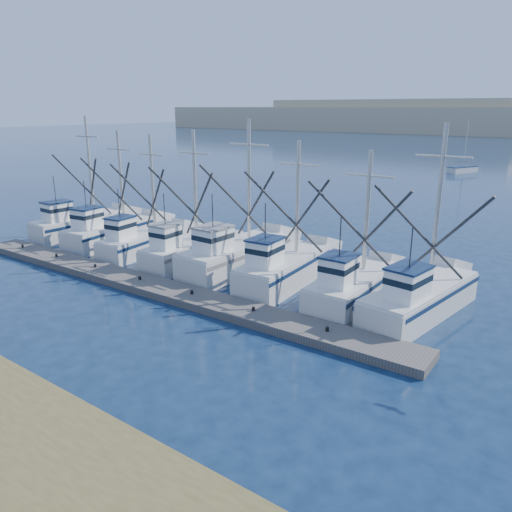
{
  "coord_description": "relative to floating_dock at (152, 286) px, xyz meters",
  "views": [
    {
      "loc": [
        12.5,
        -12.32,
        9.91
      ],
      "look_at": [
        -2.33,
        8.0,
        2.4
      ],
      "focal_mm": 35.0,
      "sensor_mm": 36.0,
      "label": 1
    }
  ],
  "objects": [
    {
      "name": "trawler_fleet",
      "position": [
        0.11,
        4.89,
        0.78
      ],
      "size": [
        30.32,
        8.38,
        9.3
      ],
      "color": "silver",
      "rests_on": "ground"
    },
    {
      "name": "floating_dock",
      "position": [
        0.0,
        0.0,
        0.0
      ],
      "size": [
        31.26,
        2.7,
        0.42
      ],
      "primitive_type": "cube",
      "rotation": [
        0.0,
        0.0,
        0.02
      ],
      "color": "#58524E",
      "rests_on": "ground"
    },
    {
      "name": "ground",
      "position": [
        7.84,
        -5.61,
        -0.21
      ],
      "size": [
        500.0,
        500.0,
        0.0
      ],
      "primitive_type": "plane",
      "color": "#0C1E37",
      "rests_on": "ground"
    },
    {
      "name": "sailboat_far",
      "position": [
        -0.04,
        65.35,
        0.29
      ],
      "size": [
        3.66,
        5.61,
        8.1
      ],
      "rotation": [
        0.0,
        0.0,
        -0.41
      ],
      "color": "silver",
      "rests_on": "ground"
    }
  ]
}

